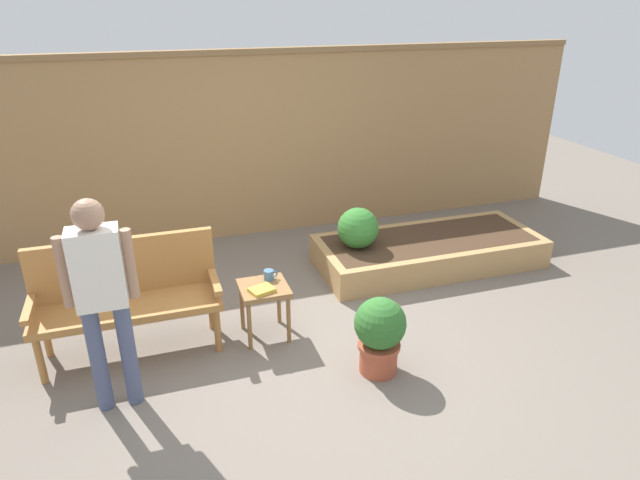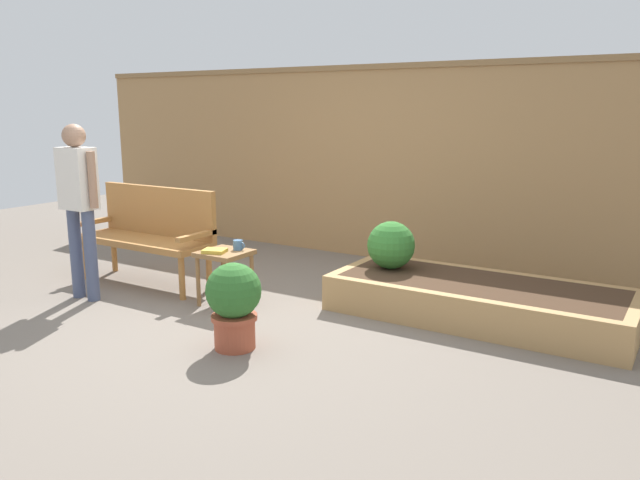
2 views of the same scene
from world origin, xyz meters
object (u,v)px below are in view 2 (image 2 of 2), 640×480
Objects in this scene: garden_bench at (151,228)px; side_table at (225,260)px; person_by_bench at (79,196)px; potted_boxwood at (234,301)px; shrub_near_bench at (391,245)px; cup_on_table at (238,245)px; book_on_table at (215,251)px.

garden_bench is 3.00× the size of side_table.
person_by_bench is at bearing -155.68° from side_table.
person_by_bench reaches higher than potted_boxwood.
shrub_near_bench is 2.78m from person_by_bench.
cup_on_table is 0.19× the size of potted_boxwood.
person_by_bench is at bearing -149.57° from shrub_near_bench.
garden_bench is 2.36m from shrub_near_bench.
shrub_near_bench is at bearing 19.27° from book_on_table.
person_by_bench reaches higher than cup_on_table.
shrub_near_bench is (2.26, 0.68, -0.03)m from garden_bench.
shrub_near_bench reaches higher than potted_boxwood.
side_table is at bearing -9.09° from garden_bench.
garden_bench reaches higher than shrub_near_bench.
person_by_bench reaches higher than garden_bench.
shrub_near_bench reaches higher than book_on_table.
person_by_bench is (-1.26, -0.64, 0.41)m from cup_on_table.
garden_bench is 2.04m from potted_boxwood.
cup_on_table is (0.07, 0.10, 0.13)m from side_table.
book_on_table reaches higher than side_table.
garden_bench reaches higher than potted_boxwood.
garden_bench is 1.10m from side_table.
potted_boxwood is (0.65, -0.85, -0.17)m from cup_on_table.
garden_bench is at bearing 170.91° from side_table.
cup_on_table is 1.47m from person_by_bench.
garden_bench is at bearing 152.78° from potted_boxwood.
shrub_near_bench is (0.46, 1.61, 0.16)m from potted_boxwood.
side_table is 1.05m from potted_boxwood.
person_by_bench is at bearing -153.17° from cup_on_table.
book_on_table is 0.30× the size of potted_boxwood.
shrub_near_bench reaches higher than side_table.
shrub_near_bench is at bearing 34.22° from cup_on_table.
person_by_bench reaches higher than side_table.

